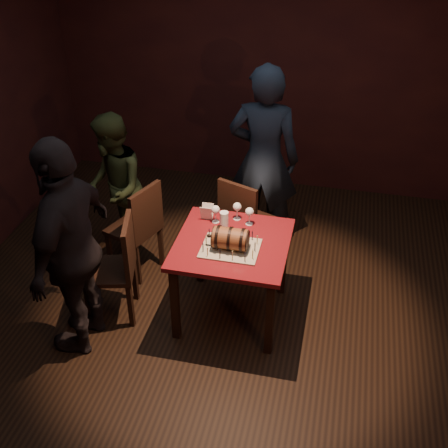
{
  "coord_description": "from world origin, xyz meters",
  "views": [
    {
      "loc": [
        0.77,
        -3.47,
        3.34
      ],
      "look_at": [
        -0.03,
        0.05,
        0.95
      ],
      "focal_mm": 45.0,
      "sensor_mm": 36.0,
      "label": 1
    }
  ],
  "objects_px": {
    "pub_table": "(232,253)",
    "person_left_front": "(72,249)",
    "wine_glass_left": "(215,210)",
    "wine_glass_mid": "(237,207)",
    "chair_left_rear": "(139,225)",
    "person_left_rear": "(114,188)",
    "pint_of_ale": "(224,220)",
    "barrel_cake": "(230,239)",
    "chair_back": "(243,219)",
    "wine_glass_right": "(249,212)",
    "person_back": "(264,159)",
    "chair_left_front": "(119,264)"
  },
  "relations": [
    {
      "from": "pub_table",
      "to": "wine_glass_left",
      "type": "distance_m",
      "value": 0.39
    },
    {
      "from": "barrel_cake",
      "to": "person_left_front",
      "type": "bearing_deg",
      "value": -157.45
    },
    {
      "from": "pub_table",
      "to": "wine_glass_mid",
      "type": "distance_m",
      "value": 0.41
    },
    {
      "from": "wine_glass_right",
      "to": "person_left_rear",
      "type": "height_order",
      "value": "person_left_rear"
    },
    {
      "from": "chair_back",
      "to": "wine_glass_right",
      "type": "bearing_deg",
      "value": -72.39
    },
    {
      "from": "chair_left_front",
      "to": "person_left_front",
      "type": "xyz_separation_m",
      "value": [
        -0.18,
        -0.35,
        0.38
      ]
    },
    {
      "from": "wine_glass_left",
      "to": "wine_glass_right",
      "type": "height_order",
      "value": "same"
    },
    {
      "from": "chair_left_front",
      "to": "person_left_rear",
      "type": "height_order",
      "value": "person_left_rear"
    },
    {
      "from": "pub_table",
      "to": "person_left_front",
      "type": "height_order",
      "value": "person_left_front"
    },
    {
      "from": "barrel_cake",
      "to": "chair_left_rear",
      "type": "bearing_deg",
      "value": 153.17
    },
    {
      "from": "barrel_cake",
      "to": "chair_back",
      "type": "bearing_deg",
      "value": 93.89
    },
    {
      "from": "wine_glass_left",
      "to": "wine_glass_right",
      "type": "relative_size",
      "value": 1.0
    },
    {
      "from": "wine_glass_right",
      "to": "person_left_front",
      "type": "bearing_deg",
      "value": -144.72
    },
    {
      "from": "chair_back",
      "to": "chair_left_rear",
      "type": "height_order",
      "value": "same"
    },
    {
      "from": "pub_table",
      "to": "chair_left_rear",
      "type": "bearing_deg",
      "value": 157.75
    },
    {
      "from": "wine_glass_right",
      "to": "person_left_front",
      "type": "height_order",
      "value": "person_left_front"
    },
    {
      "from": "wine_glass_right",
      "to": "wine_glass_mid",
      "type": "bearing_deg",
      "value": 154.93
    },
    {
      "from": "barrel_cake",
      "to": "person_left_front",
      "type": "distance_m",
      "value": 1.19
    },
    {
      "from": "wine_glass_left",
      "to": "chair_left_rear",
      "type": "xyz_separation_m",
      "value": [
        -0.75,
        0.13,
        -0.35
      ]
    },
    {
      "from": "wine_glass_left",
      "to": "person_left_front",
      "type": "xyz_separation_m",
      "value": [
        -0.9,
        -0.8,
        0.03
      ]
    },
    {
      "from": "chair_left_rear",
      "to": "person_left_rear",
      "type": "relative_size",
      "value": 0.65
    },
    {
      "from": "pub_table",
      "to": "wine_glass_left",
      "type": "relative_size",
      "value": 5.59
    },
    {
      "from": "wine_glass_right",
      "to": "chair_left_rear",
      "type": "relative_size",
      "value": 0.17
    },
    {
      "from": "barrel_cake",
      "to": "wine_glass_left",
      "type": "relative_size",
      "value": 2.04
    },
    {
      "from": "person_back",
      "to": "person_left_rear",
      "type": "height_order",
      "value": "person_back"
    },
    {
      "from": "barrel_cake",
      "to": "wine_glass_mid",
      "type": "distance_m",
      "value": 0.43
    },
    {
      "from": "chair_back",
      "to": "person_left_rear",
      "type": "distance_m",
      "value": 1.24
    },
    {
      "from": "wine_glass_left",
      "to": "person_left_front",
      "type": "bearing_deg",
      "value": -138.18
    },
    {
      "from": "barrel_cake",
      "to": "person_back",
      "type": "relative_size",
      "value": 0.18
    },
    {
      "from": "wine_glass_left",
      "to": "wine_glass_mid",
      "type": "xyz_separation_m",
      "value": [
        0.17,
        0.08,
        -0.0
      ]
    },
    {
      "from": "pint_of_ale",
      "to": "chair_back",
      "type": "bearing_deg",
      "value": 83.39
    },
    {
      "from": "barrel_cake",
      "to": "wine_glass_left",
      "type": "xyz_separation_m",
      "value": [
        -0.2,
        0.35,
        0.02
      ]
    },
    {
      "from": "pint_of_ale",
      "to": "person_left_front",
      "type": "distance_m",
      "value": 1.23
    },
    {
      "from": "wine_glass_mid",
      "to": "wine_glass_right",
      "type": "relative_size",
      "value": 1.0
    },
    {
      "from": "pub_table",
      "to": "barrel_cake",
      "type": "relative_size",
      "value": 2.74
    },
    {
      "from": "barrel_cake",
      "to": "chair_left_front",
      "type": "height_order",
      "value": "barrel_cake"
    },
    {
      "from": "wine_glass_right",
      "to": "person_back",
      "type": "bearing_deg",
      "value": 91.96
    },
    {
      "from": "pub_table",
      "to": "barrel_cake",
      "type": "height_order",
      "value": "barrel_cake"
    },
    {
      "from": "wine_glass_right",
      "to": "chair_left_front",
      "type": "bearing_deg",
      "value": -154.2
    },
    {
      "from": "wine_glass_mid",
      "to": "person_back",
      "type": "distance_m",
      "value": 0.82
    },
    {
      "from": "wine_glass_left",
      "to": "chair_left_rear",
      "type": "relative_size",
      "value": 0.17
    },
    {
      "from": "chair_back",
      "to": "chair_left_front",
      "type": "relative_size",
      "value": 1.0
    },
    {
      "from": "chair_back",
      "to": "chair_left_front",
      "type": "xyz_separation_m",
      "value": [
        -0.86,
        -0.9,
        0.0
      ]
    },
    {
      "from": "person_back",
      "to": "wine_glass_left",
      "type": "bearing_deg",
      "value": 74.24
    },
    {
      "from": "person_left_rear",
      "to": "barrel_cake",
      "type": "bearing_deg",
      "value": 34.78
    },
    {
      "from": "wine_glass_left",
      "to": "person_left_rear",
      "type": "relative_size",
      "value": 0.11
    },
    {
      "from": "pint_of_ale",
      "to": "chair_left_rear",
      "type": "bearing_deg",
      "value": 166.59
    },
    {
      "from": "pub_table",
      "to": "person_back",
      "type": "height_order",
      "value": "person_back"
    },
    {
      "from": "pub_table",
      "to": "chair_back",
      "type": "distance_m",
      "value": 0.71
    },
    {
      "from": "wine_glass_left",
      "to": "pint_of_ale",
      "type": "relative_size",
      "value": 1.07
    }
  ]
}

